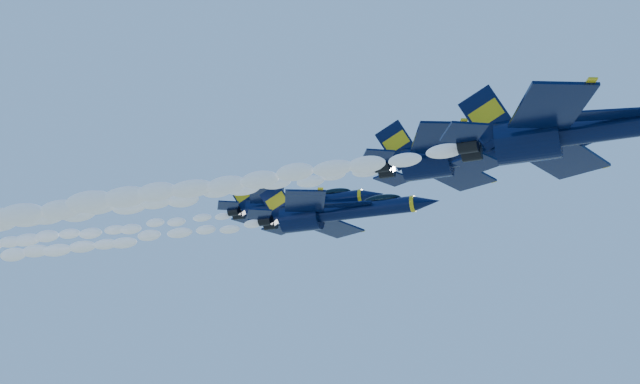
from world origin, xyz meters
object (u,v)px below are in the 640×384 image
(jet_fourth, at_px, (295,204))
(jet_third, at_px, (336,212))
(jet_lead, at_px, (588,130))
(jet_second, at_px, (472,155))

(jet_fourth, bearing_deg, jet_third, -45.74)
(jet_lead, bearing_deg, jet_third, 140.34)
(jet_second, bearing_deg, jet_fourth, 143.22)
(jet_lead, xyz_separation_m, jet_third, (-24.13, 20.00, 3.86))
(jet_second, bearing_deg, jet_third, 148.43)
(jet_lead, height_order, jet_second, jet_second)
(jet_lead, bearing_deg, jet_second, 130.72)
(jet_lead, height_order, jet_third, jet_third)
(jet_lead, distance_m, jet_third, 31.58)
(jet_third, bearing_deg, jet_lead, -39.66)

